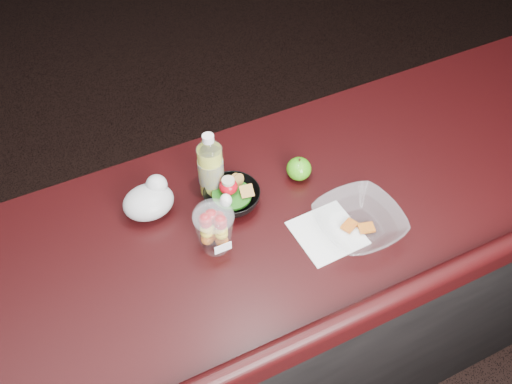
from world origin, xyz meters
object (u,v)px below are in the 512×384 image
green_apple (299,169)px  fruit_cup (214,227)px  lemonade_bottle (211,169)px  takeout_bowl (359,222)px  snack_bowl (231,196)px

green_apple → fruit_cup: bearing=-159.1°
lemonade_bottle → takeout_bowl: 0.41m
fruit_cup → snack_bowl: (0.09, 0.11, -0.05)m
snack_bowl → takeout_bowl: snack_bowl is taller
takeout_bowl → snack_bowl: bearing=139.2°
snack_bowl → takeout_bowl: bearing=-40.8°
lemonade_bottle → snack_bowl: size_ratio=1.24×
green_apple → takeout_bowl: 0.23m
lemonade_bottle → fruit_cup: lemonade_bottle is taller
fruit_cup → snack_bowl: size_ratio=0.88×
green_apple → takeout_bowl: bearing=-77.8°
green_apple → snack_bowl: (-0.21, -0.01, -0.00)m
lemonade_bottle → fruit_cup: bearing=-110.6°
fruit_cup → green_apple: 0.32m
fruit_cup → takeout_bowl: bearing=-17.9°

